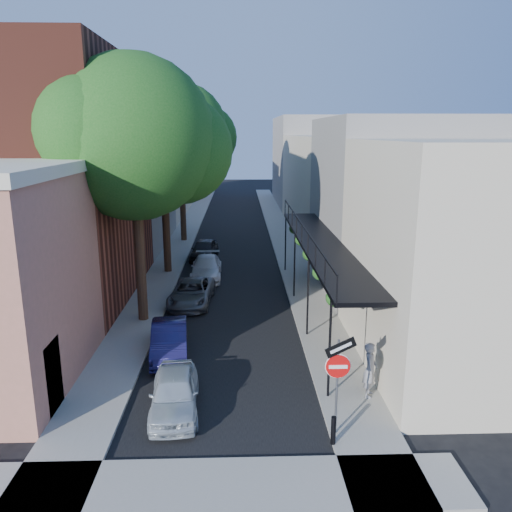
{
  "coord_description": "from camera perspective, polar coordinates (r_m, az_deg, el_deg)",
  "views": [
    {
      "loc": [
        0.54,
        -11.2,
        8.23
      ],
      "look_at": [
        1.28,
        10.72,
        2.8
      ],
      "focal_mm": 35.0,
      "sensor_mm": 36.0,
      "label": 1
    }
  ],
  "objects": [
    {
      "name": "bollard",
      "position": [
        14.23,
        8.84,
        -19.09
      ],
      "size": [
        0.14,
        0.14,
        0.8
      ],
      "primitive_type": "cylinder",
      "color": "black",
      "rests_on": "sidewalk_right"
    },
    {
      "name": "sidewalk_cross",
      "position": [
        13.08,
        -4.26,
        -24.79
      ],
      "size": [
        12.0,
        2.0,
        0.12
      ],
      "primitive_type": "cube",
      "color": "gray",
      "rests_on": "ground"
    },
    {
      "name": "buildings_right",
      "position": [
        41.73,
        9.87,
        8.47
      ],
      "size": [
        9.8,
        55.0,
        10.0
      ],
      "color": "beige",
      "rests_on": "ground"
    },
    {
      "name": "parked_car_a",
      "position": [
        15.79,
        -9.29,
        -15.16
      ],
      "size": [
        1.68,
        3.65,
        1.21
      ],
      "primitive_type": "imported",
      "rotation": [
        0.0,
        0.0,
        0.07
      ],
      "color": "#B2BDC5",
      "rests_on": "ground"
    },
    {
      "name": "parked_car_c",
      "position": [
        24.81,
        -7.35,
        -4.16
      ],
      "size": [
        2.24,
        4.34,
        1.17
      ],
      "primitive_type": "imported",
      "rotation": [
        0.0,
        0.0,
        -0.07
      ],
      "color": "#56585D",
      "rests_on": "ground"
    },
    {
      "name": "sidewalk_right",
      "position": [
        42.15,
        2.82,
        2.71
      ],
      "size": [
        2.0,
        64.0,
        0.12
      ],
      "primitive_type": "cube",
      "color": "gray",
      "rests_on": "ground"
    },
    {
      "name": "oak_near",
      "position": [
        21.82,
        -12.55,
        12.66
      ],
      "size": [
        7.48,
        6.8,
        11.42
      ],
      "color": "#372416",
      "rests_on": "ground"
    },
    {
      "name": "parked_car_b",
      "position": [
        19.4,
        -9.87,
        -9.41
      ],
      "size": [
        1.71,
        3.88,
        1.24
      ],
      "primitive_type": "imported",
      "rotation": [
        0.0,
        0.0,
        0.11
      ],
      "color": "#181646",
      "rests_on": "ground"
    },
    {
      "name": "parked_car_d",
      "position": [
        29.08,
        -5.69,
        -1.35
      ],
      "size": [
        1.78,
        4.25,
        1.23
      ],
      "primitive_type": "imported",
      "rotation": [
        0.0,
        0.0,
        0.02
      ],
      "color": "silver",
      "rests_on": "ground"
    },
    {
      "name": "buildings_left",
      "position": [
        41.29,
        -15.9,
        8.81
      ],
      "size": [
        10.1,
        59.1,
        12.0
      ],
      "color": "#BE7461",
      "rests_on": "ground"
    },
    {
      "name": "road_surface",
      "position": [
        42.02,
        -2.63,
        2.6
      ],
      "size": [
        6.0,
        64.0,
        0.01
      ],
      "primitive_type": "cube",
      "color": "black",
      "rests_on": "ground"
    },
    {
      "name": "sign_post",
      "position": [
        13.91,
        9.37,
        -12.74
      ],
      "size": [
        0.89,
        0.17,
        2.99
      ],
      "color": "#595B60",
      "rests_on": "ground"
    },
    {
      "name": "parked_car_e",
      "position": [
        33.37,
        -5.93,
        0.72
      ],
      "size": [
        1.93,
        4.02,
        1.32
      ],
      "primitive_type": "imported",
      "rotation": [
        0.0,
        0.0,
        -0.1
      ],
      "color": "black",
      "rests_on": "ground"
    },
    {
      "name": "oak_far",
      "position": [
        38.67,
        -7.94,
        13.82
      ],
      "size": [
        7.7,
        7.0,
        11.9
      ],
      "color": "#372416",
      "rests_on": "ground"
    },
    {
      "name": "pedestrian",
      "position": [
        16.43,
        12.9,
        -12.52
      ],
      "size": [
        0.61,
        0.75,
        1.79
      ],
      "primitive_type": "imported",
      "rotation": [
        0.0,
        0.0,
        1.25
      ],
      "color": "gray",
      "rests_on": "sidewalk_right"
    },
    {
      "name": "oak_mid",
      "position": [
        29.72,
        -9.78,
        11.44
      ],
      "size": [
        6.6,
        6.0,
        10.2
      ],
      "color": "#372416",
      "rests_on": "ground"
    },
    {
      "name": "ground",
      "position": [
        13.91,
        -4.09,
        -22.41
      ],
      "size": [
        160.0,
        160.0,
        0.0
      ],
      "primitive_type": "plane",
      "color": "black",
      "rests_on": "ground"
    },
    {
      "name": "sidewalk_left",
      "position": [
        42.25,
        -8.07,
        2.61
      ],
      "size": [
        2.0,
        64.0,
        0.12
      ],
      "primitive_type": "cube",
      "color": "gray",
      "rests_on": "ground"
    }
  ]
}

